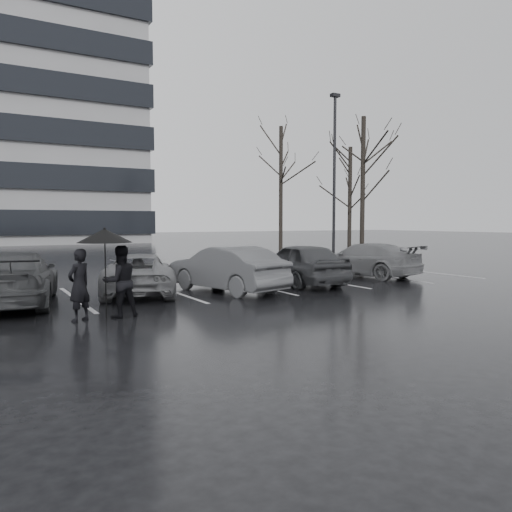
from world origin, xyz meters
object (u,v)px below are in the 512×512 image
at_px(car_west_b, 138,274).
at_px(car_west_c, 14,279).
at_px(pedestrian_left, 79,285).
at_px(tree_east, 363,188).
at_px(car_east, 363,260).
at_px(car_west_a, 226,269).
at_px(pedestrian_right, 120,281).
at_px(car_main, 300,264).
at_px(tree_north, 281,190).
at_px(tree_ne, 350,200).
at_px(lamp_post, 334,186).

height_order(car_west_b, car_west_c, car_west_c).
xyz_separation_m(pedestrian_left, tree_east, (17.49, 10.66, 3.23)).
relative_size(car_west_c, car_east, 1.06).
bearing_deg(car_west_b, car_west_a, 179.37).
relative_size(pedestrian_right, tree_east, 0.20).
xyz_separation_m(car_main, car_east, (3.46, 0.72, -0.06)).
xyz_separation_m(car_west_a, pedestrian_left, (-4.71, -2.45, 0.08)).
bearing_deg(tree_north, pedestrian_left, -133.04).
distance_m(car_west_b, tree_ne, 21.31).
xyz_separation_m(car_west_c, pedestrian_right, (1.92, -2.85, 0.11)).
xyz_separation_m(pedestrian_left, tree_ne, (19.99, 14.66, 2.73)).
bearing_deg(car_west_b, lamp_post, -136.00).
relative_size(car_east, pedestrian_right, 2.79).
height_order(lamp_post, tree_north, lamp_post).
relative_size(car_main, car_west_a, 0.99).
bearing_deg(car_main, tree_north, -116.34).
relative_size(car_west_b, pedestrian_left, 2.77).
distance_m(car_main, tree_east, 13.15).
xyz_separation_m(car_west_c, tree_ne, (21.04, 11.82, 2.82)).
xyz_separation_m(car_east, tree_ne, (8.96, 11.25, 2.86)).
distance_m(tree_east, tree_north, 7.08).
distance_m(car_west_a, car_east, 6.40).
bearing_deg(tree_east, tree_north, 98.13).
distance_m(lamp_post, tree_east, 3.33).
relative_size(car_west_b, tree_east, 0.53).
bearing_deg(car_west_a, pedestrian_right, 18.73).
height_order(car_east, tree_ne, tree_ne).
distance_m(car_main, tree_north, 17.79).
bearing_deg(car_east, tree_ne, -144.21).
bearing_deg(car_main, pedestrian_left, 23.96).
relative_size(car_west_a, tree_east, 0.52).
distance_m(pedestrian_left, lamp_post, 17.49).
bearing_deg(car_main, lamp_post, -131.12).
bearing_deg(tree_east, pedestrian_right, -147.32).
xyz_separation_m(car_west_b, car_west_c, (-3.30, -0.39, 0.09)).
xyz_separation_m(pedestrian_right, lamp_post, (13.54, 9.39, 3.14)).
distance_m(car_west_a, lamp_post, 12.36).
bearing_deg(pedestrian_right, lamp_post, -149.72).
relative_size(pedestrian_right, lamp_post, 0.18).
bearing_deg(lamp_post, tree_north, 75.87).
relative_size(car_west_b, pedestrian_right, 2.68).
distance_m(car_west_a, tree_north, 19.57).
xyz_separation_m(car_west_a, tree_north, (11.78, 15.21, 3.57)).
height_order(car_main, pedestrian_right, pedestrian_right).
height_order(car_west_a, car_west_b, car_west_a).
distance_m(car_east, lamp_post, 7.62).
relative_size(car_east, lamp_post, 0.52).
relative_size(lamp_post, tree_north, 1.01).
height_order(car_west_b, lamp_post, lamp_post).
bearing_deg(car_west_a, lamp_post, -158.19).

